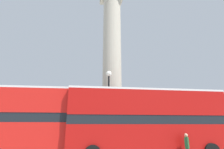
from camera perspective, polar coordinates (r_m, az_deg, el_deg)
ground_plane at (r=18.53m, az=0.00°, el=-22.56°), size 200.00×200.00×0.00m
monument_column at (r=19.11m, az=0.00°, el=-0.67°), size 5.57×5.57×19.51m
bus_a at (r=13.00m, az=-28.43°, el=-12.76°), size 10.64×3.41×4.36m
bus_b at (r=12.41m, az=11.09°, el=-14.31°), size 10.39×3.21×4.35m
equestrian_statue at (r=26.65m, az=18.85°, el=-15.56°), size 3.69×3.04×6.57m
street_lamp at (r=14.85m, az=-1.09°, el=-8.47°), size 0.48×0.48×6.65m
pedestrian_near_lamp at (r=11.67m, az=23.36°, el=-20.81°), size 0.41×0.42×1.59m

